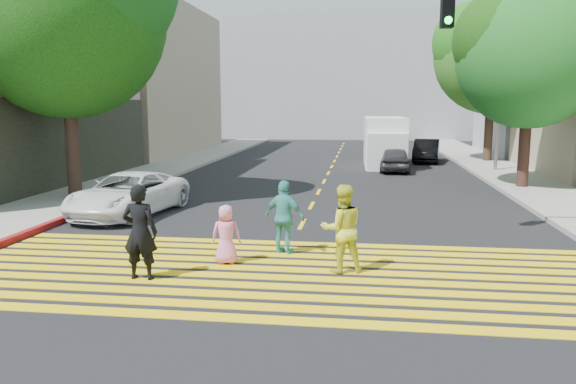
% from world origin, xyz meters
% --- Properties ---
extents(ground, '(120.00, 120.00, 0.00)m').
position_xyz_m(ground, '(0.00, 0.00, 0.00)').
color(ground, black).
extents(sidewalk_left, '(3.00, 40.00, 0.15)m').
position_xyz_m(sidewalk_left, '(-8.50, 22.00, 0.07)').
color(sidewalk_left, gray).
rests_on(sidewalk_left, ground).
extents(sidewalk_right, '(3.00, 60.00, 0.15)m').
position_xyz_m(sidewalk_right, '(8.50, 15.00, 0.07)').
color(sidewalk_right, gray).
rests_on(sidewalk_right, ground).
extents(curb_red, '(0.20, 8.00, 0.16)m').
position_xyz_m(curb_red, '(-6.90, 6.00, 0.08)').
color(curb_red, maroon).
rests_on(curb_red, ground).
extents(crosswalk, '(13.40, 5.30, 0.01)m').
position_xyz_m(crosswalk, '(0.00, 1.28, 0.01)').
color(crosswalk, yellow).
rests_on(crosswalk, ground).
extents(lane_line, '(0.12, 34.40, 0.01)m').
position_xyz_m(lane_line, '(0.00, 22.50, 0.01)').
color(lane_line, yellow).
rests_on(lane_line, ground).
extents(building_left_tan, '(12.00, 16.00, 10.00)m').
position_xyz_m(building_left_tan, '(-16.00, 28.00, 5.00)').
color(building_left_tan, tan).
rests_on(building_left_tan, ground).
extents(building_right_grey, '(10.00, 10.00, 10.00)m').
position_xyz_m(building_right_grey, '(15.00, 30.00, 5.00)').
color(building_right_grey, gray).
rests_on(building_right_grey, ground).
extents(backdrop_block, '(30.00, 8.00, 12.00)m').
position_xyz_m(backdrop_block, '(0.00, 48.00, 6.00)').
color(backdrop_block, gray).
rests_on(backdrop_block, ground).
extents(tree_left, '(8.98, 8.66, 9.89)m').
position_xyz_m(tree_left, '(-8.36, 9.00, 6.67)').
color(tree_left, black).
rests_on(tree_left, ground).
extents(tree_right_near, '(6.62, 6.17, 8.19)m').
position_xyz_m(tree_right_near, '(8.06, 13.60, 5.54)').
color(tree_right_near, black).
rests_on(tree_right_near, ground).
extents(tree_right_far, '(7.71, 7.32, 9.58)m').
position_xyz_m(tree_right_far, '(8.93, 24.24, 6.47)').
color(tree_right_far, '#362D1E').
rests_on(tree_right_far, ground).
extents(pedestrian_man, '(0.69, 0.45, 1.89)m').
position_xyz_m(pedestrian_man, '(-2.56, 0.55, 0.94)').
color(pedestrian_man, black).
rests_on(pedestrian_man, ground).
extents(pedestrian_woman, '(1.04, 0.91, 1.80)m').
position_xyz_m(pedestrian_woman, '(1.29, 1.57, 0.90)').
color(pedestrian_woman, yellow).
rests_on(pedestrian_woman, ground).
extents(pedestrian_child, '(0.68, 0.50, 1.28)m').
position_xyz_m(pedestrian_child, '(-1.17, 1.83, 0.64)').
color(pedestrian_child, pink).
rests_on(pedestrian_child, ground).
extents(pedestrian_extra, '(1.07, 0.74, 1.69)m').
position_xyz_m(pedestrian_extra, '(-0.06, 2.81, 0.85)').
color(pedestrian_extra, teal).
rests_on(pedestrian_extra, ground).
extents(white_sedan, '(2.81, 4.92, 1.29)m').
position_xyz_m(white_sedan, '(-5.46, 6.67, 0.65)').
color(white_sedan, white).
rests_on(white_sedan, ground).
extents(dark_car_near, '(1.58, 3.75, 1.27)m').
position_xyz_m(dark_car_near, '(3.28, 19.26, 0.63)').
color(dark_car_near, '#29292D').
rests_on(dark_car_near, ground).
extents(silver_car, '(2.27, 4.39, 1.22)m').
position_xyz_m(silver_car, '(3.02, 28.43, 0.61)').
color(silver_car, '#94969A').
rests_on(silver_car, ground).
extents(dark_car_parked, '(1.98, 4.22, 1.34)m').
position_xyz_m(dark_car_parked, '(5.37, 24.15, 0.67)').
color(dark_car_parked, black).
rests_on(dark_car_parked, ground).
extents(white_van, '(2.24, 5.68, 2.66)m').
position_xyz_m(white_van, '(2.85, 21.60, 1.26)').
color(white_van, white).
rests_on(white_van, ground).
extents(traffic_signal, '(4.48, 0.66, 6.58)m').
position_xyz_m(traffic_signal, '(6.49, 4.44, 4.26)').
color(traffic_signal, '#333239').
rests_on(traffic_signal, ground).
extents(street_lamp, '(2.18, 0.71, 9.73)m').
position_xyz_m(street_lamp, '(8.05, 19.48, 5.59)').
color(street_lamp, gray).
rests_on(street_lamp, ground).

